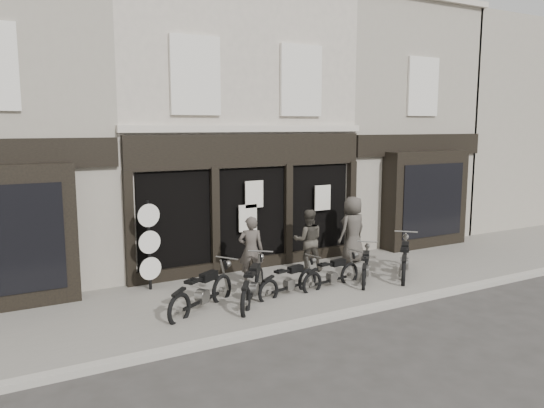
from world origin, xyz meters
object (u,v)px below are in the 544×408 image
motorcycle_5 (404,263)px  advert_sign_post (150,249)px  motorcycle_3 (332,276)px  motorcycle_4 (365,270)px  man_centre (308,240)px  motorcycle_0 (202,295)px  man_left (251,250)px  man_right (353,230)px  motorcycle_2 (289,283)px  motorcycle_1 (253,288)px

motorcycle_5 → advert_sign_post: advert_sign_post is taller
motorcycle_3 → advert_sign_post: bearing=144.6°
motorcycle_4 → man_centre: man_centre is taller
motorcycle_0 → motorcycle_3: bearing=-31.6°
man_left → man_right: bearing=-149.2°
motorcycle_0 → advert_sign_post: 2.15m
man_left → man_centre: man_left is taller
motorcycle_2 → man_centre: man_centre is taller
motorcycle_2 → man_right: (3.17, 1.64, 0.73)m
motorcycle_1 → man_right: 4.59m
motorcycle_1 → motorcycle_3: motorcycle_1 is taller
motorcycle_3 → man_right: bearing=30.9°
motorcycle_3 → motorcycle_1: bearing=172.0°
advert_sign_post → motorcycle_2: bearing=-43.1°
motorcycle_2 → advert_sign_post: 3.51m
motorcycle_1 → man_centre: bearing=-19.2°
motorcycle_2 → man_right: size_ratio=0.97×
motorcycle_0 → man_centre: size_ratio=1.18×
motorcycle_5 → advert_sign_post: size_ratio=0.80×
motorcycle_1 → man_right: size_ratio=0.98×
motorcycle_5 → man_centre: (-2.05, 1.64, 0.53)m
motorcycle_5 → motorcycle_2: bearing=132.5°
motorcycle_1 → man_left: man_left is taller
man_left → man_right: man_right is taller
motorcycle_2 → man_left: man_left is taller
motorcycle_1 → motorcycle_2: size_ratio=1.01×
motorcycle_4 → motorcycle_3: bearing=133.7°
motorcycle_2 → man_centre: size_ratio=1.10×
man_right → advert_sign_post: advert_sign_post is taller
motorcycle_2 → motorcycle_5: motorcycle_5 is taller
motorcycle_1 → motorcycle_4: size_ratio=1.16×
man_left → man_centre: 1.99m
man_left → advert_sign_post: bearing=6.1°
motorcycle_5 → advert_sign_post: bearing=116.7°
motorcycle_0 → motorcycle_5: bearing=-32.6°
man_left → advert_sign_post: 2.52m
motorcycle_1 → motorcycle_3: size_ratio=1.00×
motorcycle_5 → man_right: bearing=57.6°
motorcycle_0 → man_centre: (3.77, 1.53, 0.55)m
motorcycle_0 → man_left: man_left is taller
motorcycle_4 → motorcycle_0: bearing=132.1°
motorcycle_1 → man_centre: (2.56, 1.61, 0.55)m
motorcycle_1 → motorcycle_4: 3.38m
motorcycle_4 → motorcycle_5: (1.23, -0.14, 0.06)m
motorcycle_0 → advert_sign_post: (-0.59, 1.94, 0.71)m
man_left → motorcycle_2: bearing=133.7°
motorcycle_2 → man_right: bearing=13.3°
motorcycle_0 → motorcycle_4: (4.59, 0.03, -0.05)m
motorcycle_2 → motorcycle_3: motorcycle_3 is taller
motorcycle_2 → man_left: bearing=96.2°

